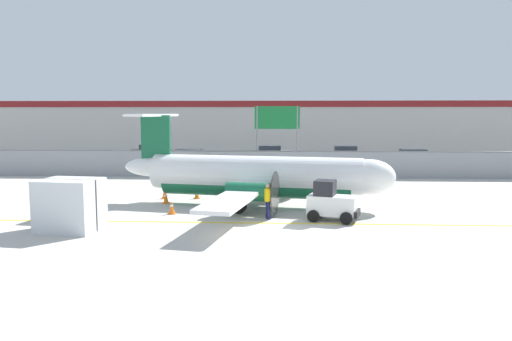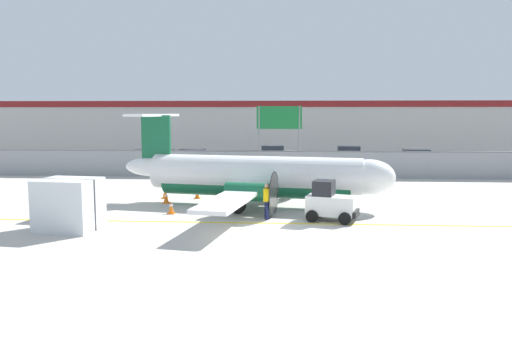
{
  "view_description": "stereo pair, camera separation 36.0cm",
  "coord_description": "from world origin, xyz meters",
  "px_view_note": "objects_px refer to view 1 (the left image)",
  "views": [
    {
      "loc": [
        0.61,
        -20.21,
        5.0
      ],
      "look_at": [
        -0.81,
        7.21,
        1.8
      ],
      "focal_mm": 35.0,
      "sensor_mm": 36.0,
      "label": 1
    },
    {
      "loc": [
        0.97,
        -20.19,
        5.0
      ],
      "look_at": [
        -0.81,
        7.21,
        1.8
      ],
      "focal_mm": 35.0,
      "sensor_mm": 36.0,
      "label": 2
    }
  ],
  "objects_px": {
    "cargo_container": "(70,205)",
    "highway_sign": "(277,123)",
    "commuter_airplane": "(260,176)",
    "parked_car_1": "(190,158)",
    "traffic_cone_near_right": "(172,208)",
    "parked_car_3": "(344,154)",
    "parked_car_2": "(270,153)",
    "traffic_cone_far_left": "(166,198)",
    "traffic_cone_far_right": "(164,193)",
    "ground_crew_worker": "(268,199)",
    "parked_car_0": "(150,152)",
    "traffic_cone_near_left": "(197,193)",
    "parked_car_4": "(414,158)",
    "baggage_tug": "(331,202)"
  },
  "relations": [
    {
      "from": "commuter_airplane",
      "to": "parked_car_4",
      "type": "height_order",
      "value": "commuter_airplane"
    },
    {
      "from": "cargo_container",
      "to": "traffic_cone_near_right",
      "type": "relative_size",
      "value": 4.11
    },
    {
      "from": "parked_car_3",
      "to": "parked_car_4",
      "type": "height_order",
      "value": "same"
    },
    {
      "from": "traffic_cone_far_right",
      "to": "parked_car_0",
      "type": "distance_m",
      "value": 23.87
    },
    {
      "from": "baggage_tug",
      "to": "highway_sign",
      "type": "bearing_deg",
      "value": 115.75
    },
    {
      "from": "parked_car_1",
      "to": "parked_car_4",
      "type": "distance_m",
      "value": 20.44
    },
    {
      "from": "ground_crew_worker",
      "to": "traffic_cone_near_left",
      "type": "relative_size",
      "value": 2.66
    },
    {
      "from": "parked_car_2",
      "to": "highway_sign",
      "type": "bearing_deg",
      "value": -92.25
    },
    {
      "from": "cargo_container",
      "to": "highway_sign",
      "type": "relative_size",
      "value": 0.48
    },
    {
      "from": "parked_car_0",
      "to": "ground_crew_worker",
      "type": "bearing_deg",
      "value": 116.15
    },
    {
      "from": "traffic_cone_far_left",
      "to": "parked_car_4",
      "type": "relative_size",
      "value": 0.15
    },
    {
      "from": "traffic_cone_near_left",
      "to": "traffic_cone_near_right",
      "type": "relative_size",
      "value": 1.0
    },
    {
      "from": "ground_crew_worker",
      "to": "parked_car_2",
      "type": "bearing_deg",
      "value": 71.07
    },
    {
      "from": "parked_car_0",
      "to": "parked_car_3",
      "type": "distance_m",
      "value": 19.97
    },
    {
      "from": "cargo_container",
      "to": "highway_sign",
      "type": "distance_m",
      "value": 21.47
    },
    {
      "from": "ground_crew_worker",
      "to": "parked_car_0",
      "type": "distance_m",
      "value": 31.05
    },
    {
      "from": "commuter_airplane",
      "to": "cargo_container",
      "type": "bearing_deg",
      "value": -132.33
    },
    {
      "from": "baggage_tug",
      "to": "parked_car_4",
      "type": "bearing_deg",
      "value": 83.81
    },
    {
      "from": "cargo_container",
      "to": "parked_car_1",
      "type": "relative_size",
      "value": 0.6
    },
    {
      "from": "traffic_cone_near_left",
      "to": "parked_car_0",
      "type": "xyz_separation_m",
      "value": [
        -8.76,
        22.71,
        0.58
      ]
    },
    {
      "from": "ground_crew_worker",
      "to": "commuter_airplane",
      "type": "bearing_deg",
      "value": 79.08
    },
    {
      "from": "cargo_container",
      "to": "parked_car_0",
      "type": "bearing_deg",
      "value": 105.87
    },
    {
      "from": "cargo_container",
      "to": "traffic_cone_far_left",
      "type": "relative_size",
      "value": 4.11
    },
    {
      "from": "traffic_cone_near_left",
      "to": "parked_car_3",
      "type": "height_order",
      "value": "parked_car_3"
    },
    {
      "from": "cargo_container",
      "to": "parked_car_4",
      "type": "distance_m",
      "value": 33.15
    },
    {
      "from": "commuter_airplane",
      "to": "highway_sign",
      "type": "xyz_separation_m",
      "value": [
        0.78,
        13.46,
        2.54
      ]
    },
    {
      "from": "parked_car_0",
      "to": "cargo_container",
      "type": "bearing_deg",
      "value": 99.99
    },
    {
      "from": "traffic_cone_far_right",
      "to": "parked_car_1",
      "type": "relative_size",
      "value": 0.15
    },
    {
      "from": "baggage_tug",
      "to": "ground_crew_worker",
      "type": "bearing_deg",
      "value": -166.6
    },
    {
      "from": "parked_car_2",
      "to": "ground_crew_worker",
      "type": "bearing_deg",
      "value": -95.42
    },
    {
      "from": "commuter_airplane",
      "to": "traffic_cone_near_right",
      "type": "distance_m",
      "value": 5.03
    },
    {
      "from": "cargo_container",
      "to": "parked_car_4",
      "type": "relative_size",
      "value": 0.62
    },
    {
      "from": "commuter_airplane",
      "to": "cargo_container",
      "type": "height_order",
      "value": "commuter_airplane"
    },
    {
      "from": "traffic_cone_near_left",
      "to": "parked_car_3",
      "type": "xyz_separation_m",
      "value": [
        11.18,
        21.57,
        0.58
      ]
    },
    {
      "from": "traffic_cone_near_right",
      "to": "parked_car_3",
      "type": "xyz_separation_m",
      "value": [
        11.66,
        26.06,
        0.58
      ]
    },
    {
      "from": "baggage_tug",
      "to": "parked_car_2",
      "type": "distance_m",
      "value": 27.57
    },
    {
      "from": "traffic_cone_far_right",
      "to": "parked_car_1",
      "type": "bearing_deg",
      "value": 95.22
    },
    {
      "from": "parked_car_2",
      "to": "parked_car_4",
      "type": "relative_size",
      "value": 1.03
    },
    {
      "from": "traffic_cone_near_left",
      "to": "parked_car_2",
      "type": "distance_m",
      "value": 22.06
    },
    {
      "from": "commuter_airplane",
      "to": "traffic_cone_far_right",
      "type": "distance_m",
      "value": 6.15
    },
    {
      "from": "parked_car_0",
      "to": "parked_car_2",
      "type": "bearing_deg",
      "value": 176.76
    },
    {
      "from": "traffic_cone_far_right",
      "to": "parked_car_2",
      "type": "distance_m",
      "value": 22.59
    },
    {
      "from": "highway_sign",
      "to": "commuter_airplane",
      "type": "bearing_deg",
      "value": -93.32
    },
    {
      "from": "traffic_cone_far_left",
      "to": "traffic_cone_far_right",
      "type": "relative_size",
      "value": 1.0
    },
    {
      "from": "parked_car_4",
      "to": "traffic_cone_far_left",
      "type": "bearing_deg",
      "value": -132.96
    },
    {
      "from": "traffic_cone_near_left",
      "to": "commuter_airplane",
      "type": "bearing_deg",
      "value": -29.71
    },
    {
      "from": "parked_car_4",
      "to": "traffic_cone_far_right",
      "type": "bearing_deg",
      "value": -135.97
    },
    {
      "from": "parked_car_0",
      "to": "traffic_cone_near_left",
      "type": "bearing_deg",
      "value": 112.35
    },
    {
      "from": "commuter_airplane",
      "to": "parked_car_1",
      "type": "distance_m",
      "value": 19.92
    },
    {
      "from": "traffic_cone_near_left",
      "to": "traffic_cone_near_right",
      "type": "xyz_separation_m",
      "value": [
        -0.49,
        -4.49,
        0.0
      ]
    }
  ]
}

